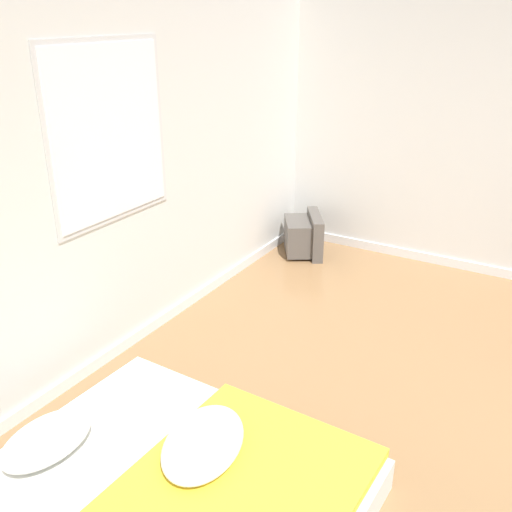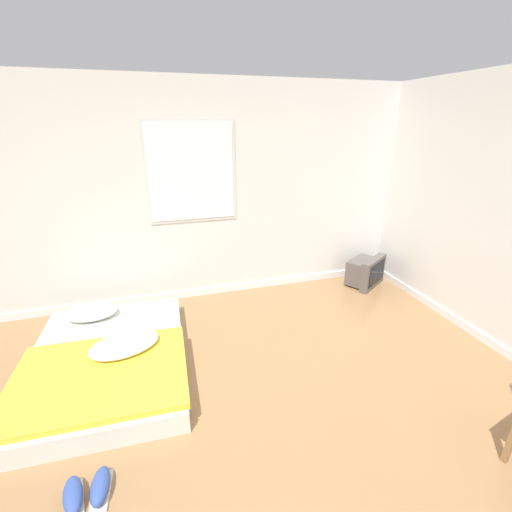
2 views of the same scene
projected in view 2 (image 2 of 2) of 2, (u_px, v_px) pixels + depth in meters
wall_back at (190, 197)px, 4.05m from camera, size 7.83×0.08×2.60m
mattress_bed at (107, 359)px, 3.10m from camera, size 1.41×1.83×0.33m
crt_tv at (366, 272)px, 4.73m from camera, size 0.62×0.57×0.41m
sneaker_pair at (87, 491)px, 2.06m from camera, size 0.29×0.28×0.10m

